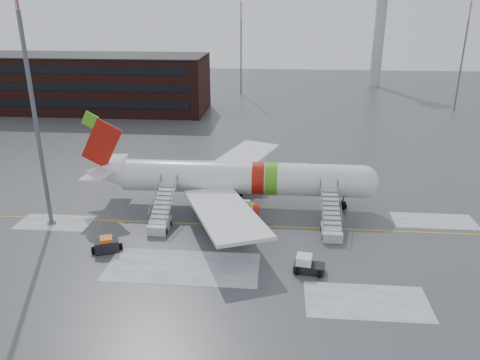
# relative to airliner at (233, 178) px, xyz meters

# --- Properties ---
(ground) EXTENTS (260.00, 260.00, 0.00)m
(ground) POSITION_rel_airliner_xyz_m (2.73, -4.49, -3.42)
(ground) COLOR #494C4F
(ground) RESTS_ON ground
(airliner) EXTENTS (35.03, 32.97, 11.18)m
(airliner) POSITION_rel_airliner_xyz_m (0.00, 0.00, 0.00)
(airliner) COLOR white
(airliner) RESTS_ON ground
(airstair_fwd) EXTENTS (2.05, 7.70, 3.48)m
(airstair_fwd) POSITION_rel_airliner_xyz_m (10.92, -6.54, -2.35)
(airstair_fwd) COLOR silver
(airstair_fwd) RESTS_ON ground
(airstair_aft) EXTENTS (2.05, 7.70, 3.48)m
(airstair_aft) POSITION_rel_airliner_xyz_m (-7.21, -6.54, -2.35)
(airstair_aft) COLOR silver
(airstair_aft) RESTS_ON ground
(pushback_tug) EXTENTS (2.91, 2.36, 1.55)m
(pushback_tug) POSITION_rel_airliner_xyz_m (8.10, -14.27, -2.73)
(pushback_tug) COLOR black
(pushback_tug) RESTS_ON ground
(baggage_tractor) EXTENTS (3.13, 2.10, 1.54)m
(baggage_tractor) POSITION_rel_airliner_xyz_m (-11.20, -12.29, -2.77)
(baggage_tractor) COLOR black
(baggage_tractor) RESTS_ON ground
(light_mast_near) EXTENTS (1.20, 1.20, 27.94)m
(light_mast_near) POSITION_rel_airliner_xyz_m (-19.51, -6.75, 10.95)
(light_mast_near) COLOR #595B60
(light_mast_near) RESTS_ON ground
(terminal_building) EXTENTS (62.00, 16.11, 12.30)m
(terminal_building) POSITION_rel_airliner_xyz_m (-42.27, 50.49, 2.78)
(terminal_building) COLOR #3F1E16
(terminal_building) RESTS_ON ground
(control_tower) EXTENTS (6.40, 6.40, 30.00)m
(control_tower) POSITION_rel_airliner_xyz_m (32.73, 90.51, 15.33)
(control_tower) COLOR #B2B5BA
(control_tower) RESTS_ON ground
(light_mast_far_ne) EXTENTS (1.20, 1.20, 24.25)m
(light_mast_far_ne) POSITION_rel_airliner_xyz_m (44.73, 57.51, 10.42)
(light_mast_far_ne) COLOR #595B60
(light_mast_far_ne) RESTS_ON ground
(light_mast_far_n) EXTENTS (1.20, 1.20, 24.25)m
(light_mast_far_n) POSITION_rel_airliner_xyz_m (-5.27, 73.51, 10.42)
(light_mast_far_n) COLOR #595B60
(light_mast_far_n) RESTS_ON ground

